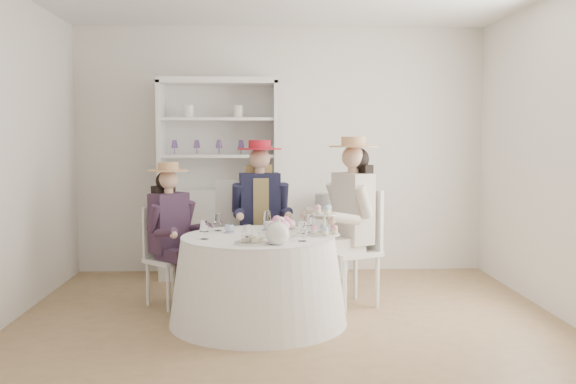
{
  "coord_description": "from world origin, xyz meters",
  "views": [
    {
      "loc": [
        -0.22,
        -5.12,
        1.51
      ],
      "look_at": [
        0.0,
        0.1,
        1.05
      ],
      "focal_mm": 40.0,
      "sensor_mm": 36.0,
      "label": 1
    }
  ],
  "objects": [
    {
      "name": "guest_left",
      "position": [
        -1.02,
        0.52,
        0.72
      ],
      "size": [
        0.54,
        0.54,
        1.28
      ],
      "rotation": [
        0.0,
        0.0,
        0.8
      ],
      "color": "silver",
      "rests_on": "ground"
    },
    {
      "name": "wall_left",
      "position": [
        -2.25,
        0.0,
        1.35
      ],
      "size": [
        0.0,
        4.5,
        4.5
      ],
      "primitive_type": "plane",
      "rotation": [
        1.57,
        0.0,
        1.57
      ],
      "color": "white",
      "rests_on": "ground"
    },
    {
      "name": "table_teapot",
      "position": [
        -0.1,
        -0.43,
        0.79
      ],
      "size": [
        0.25,
        0.18,
        0.19
      ],
      "rotation": [
        0.0,
        0.0,
        0.36
      ],
      "color": "white",
      "rests_on": "tea_table"
    },
    {
      "name": "cupcake_stand",
      "position": [
        0.29,
        -0.01,
        0.8
      ],
      "size": [
        0.26,
        0.26,
        0.24
      ],
      "rotation": [
        0.0,
        0.0,
        0.07
      ],
      "color": "white",
      "rests_on": "tea_table"
    },
    {
      "name": "guest_mid",
      "position": [
        -0.23,
        0.92,
        0.83
      ],
      "size": [
        0.54,
        0.56,
        1.47
      ],
      "rotation": [
        0.0,
        0.0,
        0.12
      ],
      "color": "silver",
      "rests_on": "ground"
    },
    {
      "name": "wall_front",
      "position": [
        0.0,
        -2.0,
        1.35
      ],
      "size": [
        4.5,
        0.0,
        4.5
      ],
      "primitive_type": "plane",
      "rotation": [
        -1.57,
        0.0,
        0.0
      ],
      "color": "white",
      "rests_on": "ground"
    },
    {
      "name": "tea_table",
      "position": [
        -0.25,
        -0.02,
        0.35
      ],
      "size": [
        1.43,
        1.43,
        0.71
      ],
      "rotation": [
        0.0,
        0.0,
        -0.37
      ],
      "color": "white",
      "rests_on": "ground"
    },
    {
      "name": "hatbox",
      "position": [
        0.49,
        1.75,
        0.75
      ],
      "size": [
        0.35,
        0.35,
        0.27
      ],
      "primitive_type": "cylinder",
      "rotation": [
        0.0,
        0.0,
        -0.38
      ],
      "color": "black",
      "rests_on": "side_table"
    },
    {
      "name": "stemware_set",
      "position": [
        -0.25,
        -0.02,
        0.78
      ],
      "size": [
        0.91,
        0.95,
        0.15
      ],
      "color": "white",
      "rests_on": "tea_table"
    },
    {
      "name": "teacup_a",
      "position": [
        -0.48,
        0.14,
        0.74
      ],
      "size": [
        0.09,
        0.09,
        0.06
      ],
      "primitive_type": "imported",
      "rotation": [
        0.0,
        0.0,
        0.1
      ],
      "color": "white",
      "rests_on": "tea_table"
    },
    {
      "name": "hutch",
      "position": [
        -0.66,
        1.72,
        0.75
      ],
      "size": [
        1.44,
        0.95,
        2.11
      ],
      "rotation": [
        0.0,
        0.0,
        0.43
      ],
      "color": "silver",
      "rests_on": "ground"
    },
    {
      "name": "side_table",
      "position": [
        0.49,
        1.75,
        0.31
      ],
      "size": [
        0.51,
        0.51,
        0.62
      ],
      "primitive_type": "cube",
      "rotation": [
        0.0,
        0.0,
        -0.35
      ],
      "color": "silver",
      "rests_on": "ground"
    },
    {
      "name": "flower_arrangement",
      "position": [
        -0.05,
        -0.09,
        0.81
      ],
      "size": [
        0.21,
        0.21,
        0.08
      ],
      "rotation": [
        0.0,
        0.0,
        0.4
      ],
      "color": "pink",
      "rests_on": "tea_table"
    },
    {
      "name": "guest_right",
      "position": [
        0.57,
        0.46,
        0.85
      ],
      "size": [
        0.63,
        0.58,
        1.5
      ],
      "rotation": [
        0.0,
        0.0,
        -1.12
      ],
      "color": "silver",
      "rests_on": "ground"
    },
    {
      "name": "ground",
      "position": [
        0.0,
        0.0,
        0.0
      ],
      "size": [
        4.5,
        4.5,
        0.0
      ],
      "primitive_type": "plane",
      "color": "olive",
      "rests_on": "ground"
    },
    {
      "name": "sandwich_plate",
      "position": [
        -0.29,
        -0.39,
        0.72
      ],
      "size": [
        0.26,
        0.26,
        0.06
      ],
      "rotation": [
        0.0,
        0.0,
        0.16
      ],
      "color": "white",
      "rests_on": "tea_table"
    },
    {
      "name": "flower_bowl",
      "position": [
        -0.05,
        -0.07,
        0.74
      ],
      "size": [
        0.26,
        0.26,
        0.06
      ],
      "primitive_type": "imported",
      "rotation": [
        0.0,
        0.0,
        0.12
      ],
      "color": "white",
      "rests_on": "tea_table"
    },
    {
      "name": "wall_back",
      "position": [
        0.0,
        2.0,
        1.35
      ],
      "size": [
        4.5,
        0.0,
        4.5
      ],
      "primitive_type": "plane",
      "rotation": [
        1.57,
        0.0,
        0.0
      ],
      "color": "white",
      "rests_on": "ground"
    },
    {
      "name": "teacup_b",
      "position": [
        -0.17,
        0.24,
        0.74
      ],
      "size": [
        0.08,
        0.08,
        0.07
      ],
      "primitive_type": "imported",
      "rotation": [
        0.0,
        0.0,
        0.11
      ],
      "color": "white",
      "rests_on": "tea_table"
    },
    {
      "name": "wall_right",
      "position": [
        2.25,
        0.0,
        1.35
      ],
      "size": [
        0.0,
        4.5,
        4.5
      ],
      "primitive_type": "plane",
      "rotation": [
        1.57,
        0.0,
        -1.57
      ],
      "color": "white",
      "rests_on": "ground"
    },
    {
      "name": "teacup_c",
      "position": [
        -0.01,
        0.11,
        0.74
      ],
      "size": [
        0.1,
        0.1,
        0.06
      ],
      "primitive_type": "imported",
      "rotation": [
        0.0,
        0.0,
        -0.31
      ],
      "color": "white",
      "rests_on": "tea_table"
    },
    {
      "name": "spare_chair",
      "position": [
        -0.42,
        1.12,
        0.58
      ],
      "size": [
        0.57,
        0.57,
        1.08
      ],
      "rotation": [
        0.0,
        0.0,
        2.82
      ],
      "color": "silver",
      "rests_on": "ground"
    }
  ]
}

